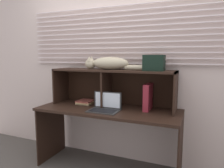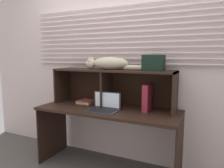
{
  "view_description": "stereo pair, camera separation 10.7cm",
  "coord_description": "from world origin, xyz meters",
  "views": [
    {
      "loc": [
        0.94,
        -1.94,
        1.33
      ],
      "look_at": [
        0.0,
        0.33,
        1.0
      ],
      "focal_mm": 33.48,
      "sensor_mm": 36.0,
      "label": 1
    },
    {
      "loc": [
        1.03,
        -1.9,
        1.33
      ],
      "look_at": [
        0.0,
        0.33,
        1.0
      ],
      "focal_mm": 33.48,
      "sensor_mm": 36.0,
      "label": 2
    }
  ],
  "objects": [
    {
      "name": "storage_box",
      "position": [
        0.49,
        0.33,
        1.26
      ],
      "size": [
        0.22,
        0.18,
        0.17
      ],
      "primitive_type": "cube",
      "color": "black",
      "rests_on": "hutch_shelf_unit"
    },
    {
      "name": "cat",
      "position": [
        -0.05,
        0.33,
        1.25
      ],
      "size": [
        0.78,
        0.17,
        0.16
      ],
      "color": "#B7AB8D",
      "rests_on": "hutch_shelf_unit"
    },
    {
      "name": "binder_upright",
      "position": [
        0.44,
        0.33,
        0.88
      ],
      "size": [
        0.06,
        0.24,
        0.3
      ],
      "primitive_type": "cube",
      "color": "maroon",
      "rests_on": "desk"
    },
    {
      "name": "book_stack",
      "position": [
        -0.36,
        0.34,
        0.75
      ],
      "size": [
        0.2,
        0.22,
        0.04
      ],
      "color": "tan",
      "rests_on": "desk"
    },
    {
      "name": "laptop",
      "position": [
        -0.0,
        0.12,
        0.77
      ],
      "size": [
        0.33,
        0.24,
        0.2
      ],
      "color": "#2D2D2D",
      "rests_on": "desk"
    },
    {
      "name": "back_panel_with_blinds",
      "position": [
        0.0,
        0.55,
        1.26
      ],
      "size": [
        4.4,
        0.08,
        2.5
      ],
      "color": "beige",
      "rests_on": "ground"
    },
    {
      "name": "desk",
      "position": [
        0.0,
        0.2,
        0.6
      ],
      "size": [
        1.64,
        0.62,
        0.73
      ],
      "color": "black",
      "rests_on": "ground"
    },
    {
      "name": "hutch_shelf_unit",
      "position": [
        -0.01,
        0.37,
        1.05
      ],
      "size": [
        1.48,
        0.34,
        0.44
      ],
      "color": "black",
      "rests_on": "desk"
    }
  ]
}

